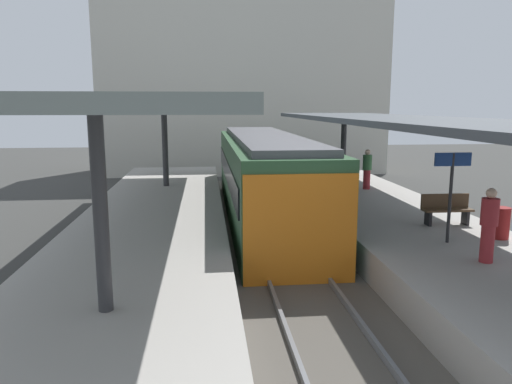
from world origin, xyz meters
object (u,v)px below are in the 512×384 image
object	(u,v)px
litter_bin	(500,223)
passenger_near_bench	(367,169)
platform_bench	(446,208)
platform_sign	(452,177)
commuter_train	(265,178)
passenger_mid_platform	(489,224)

from	to	relation	value
litter_bin	passenger_near_bench	size ratio (longest dim) A/B	0.50
platform_bench	platform_sign	xyz separation A→B (m)	(-0.86, -1.76, 1.16)
platform_bench	platform_sign	distance (m)	2.28
platform_bench	passenger_near_bench	distance (m)	5.97
platform_bench	litter_bin	world-z (taller)	platform_bench
commuter_train	litter_bin	distance (m)	8.00
platform_sign	passenger_near_bench	world-z (taller)	platform_sign
passenger_near_bench	platform_bench	bearing A→B (deg)	-87.24
litter_bin	passenger_mid_platform	bearing A→B (deg)	-129.11
passenger_mid_platform	commuter_train	bearing A→B (deg)	116.12
platform_bench	passenger_mid_platform	bearing A→B (deg)	-103.34
commuter_train	platform_bench	size ratio (longest dim) A/B	9.50
commuter_train	passenger_mid_platform	distance (m)	8.68
litter_bin	passenger_mid_platform	world-z (taller)	passenger_mid_platform
passenger_near_bench	commuter_train	bearing A→B (deg)	-161.35
platform_sign	litter_bin	size ratio (longest dim) A/B	2.76
platform_sign	passenger_near_bench	xyz separation A→B (m)	(0.57, 7.71, -0.80)
passenger_near_bench	platform_sign	bearing A→B (deg)	-94.22
platform_sign	passenger_mid_platform	distance (m)	1.72
platform_bench	platform_sign	bearing A→B (deg)	-115.95
platform_sign	passenger_near_bench	distance (m)	7.78
passenger_mid_platform	platform_bench	bearing A→B (deg)	76.66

